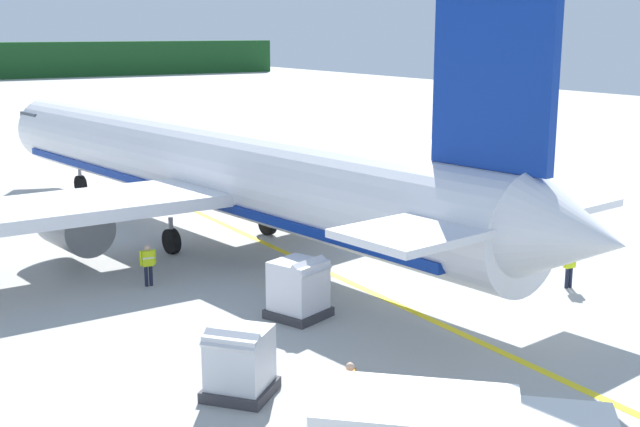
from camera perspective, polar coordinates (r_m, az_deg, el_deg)
The scene contains 7 objects.
airliner_foreground at distance 37.78m, azimuth -7.74°, elevation 3.17°, with size 34.52×41.66×11.90m.
cargo_container_near at distance 22.17m, azimuth -5.62°, elevation -10.29°, with size 2.40×2.40×1.97m.
cargo_container_far at distance 27.77m, azimuth -1.48°, elevation -5.28°, with size 2.26×2.26×2.11m.
crew_marshaller at distance 32.28m, azimuth 16.97°, elevation -3.37°, with size 0.63×0.27×1.61m.
crew_loader_left at distance 31.77m, azimuth -11.88°, elevation -3.33°, with size 0.63×0.27×1.61m.
crew_loader_right at distance 20.54m, azimuth 2.09°, elevation -12.06°, with size 0.49×0.47×1.64m.
apron_guide_line at distance 35.44m, azimuth -1.94°, elevation -2.96°, with size 0.30×60.00×0.01m, color yellow.
Camera 1 is at (16.23, -18.70, 9.56)m, focal length 46.01 mm.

